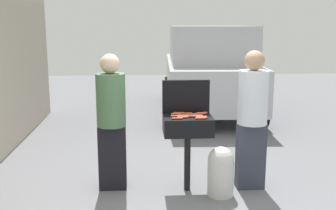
% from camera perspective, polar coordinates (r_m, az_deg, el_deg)
% --- Properties ---
extents(ground_plane, '(24.00, 24.00, 0.00)m').
position_cam_1_polar(ground_plane, '(4.97, 0.98, -13.19)').
color(ground_plane, slate).
extents(bbq_grill, '(0.60, 0.44, 0.95)m').
position_cam_1_polar(bbq_grill, '(4.98, 2.80, -3.27)').
color(bbq_grill, black).
rests_on(bbq_grill, ground).
extents(grill_lid_open, '(0.60, 0.05, 0.42)m').
position_cam_1_polar(grill_lid_open, '(5.11, 2.55, 1.21)').
color(grill_lid_open, black).
rests_on(grill_lid_open, bbq_grill).
extents(hot_dog_0, '(0.13, 0.04, 0.03)m').
position_cam_1_polar(hot_dog_0, '(4.89, 1.17, -1.60)').
color(hot_dog_0, '#B74C33').
rests_on(hot_dog_0, bbq_grill).
extents(hot_dog_1, '(0.13, 0.03, 0.03)m').
position_cam_1_polar(hot_dog_1, '(4.99, 3.38, -1.36)').
color(hot_dog_1, '#C6593D').
rests_on(hot_dog_1, bbq_grill).
extents(hot_dog_2, '(0.13, 0.03, 0.03)m').
position_cam_1_polar(hot_dog_2, '(5.06, 1.49, -1.15)').
color(hot_dog_2, '#B74C33').
rests_on(hot_dog_2, bbq_grill).
extents(hot_dog_3, '(0.13, 0.03, 0.03)m').
position_cam_1_polar(hot_dog_3, '(4.87, 4.77, -1.69)').
color(hot_dog_3, '#C6593D').
rests_on(hot_dog_3, bbq_grill).
extents(hot_dog_4, '(0.13, 0.04, 0.03)m').
position_cam_1_polar(hot_dog_4, '(4.84, 2.10, -1.75)').
color(hot_dog_4, '#C6593D').
rests_on(hot_dog_4, bbq_grill).
extents(hot_dog_5, '(0.13, 0.03, 0.03)m').
position_cam_1_polar(hot_dog_5, '(4.96, 4.09, -1.46)').
color(hot_dog_5, '#B74C33').
rests_on(hot_dog_5, bbq_grill).
extents(hot_dog_6, '(0.13, 0.04, 0.03)m').
position_cam_1_polar(hot_dog_6, '(5.04, 4.53, -1.26)').
color(hot_dog_6, '#AD4228').
rests_on(hot_dog_6, bbq_grill).
extents(hot_dog_7, '(0.13, 0.04, 0.03)m').
position_cam_1_polar(hot_dog_7, '(4.84, 4.82, -1.78)').
color(hot_dog_7, '#AD4228').
rests_on(hot_dog_7, bbq_grill).
extents(hot_dog_8, '(0.13, 0.04, 0.03)m').
position_cam_1_polar(hot_dog_8, '(4.89, 2.70, -1.61)').
color(hot_dog_8, '#AD4228').
rests_on(hot_dog_8, bbq_grill).
extents(hot_dog_9, '(0.13, 0.03, 0.03)m').
position_cam_1_polar(hot_dog_9, '(5.00, 1.21, -1.31)').
color(hot_dog_9, '#B74C33').
rests_on(hot_dog_9, bbq_grill).
extents(hot_dog_10, '(0.13, 0.03, 0.03)m').
position_cam_1_polar(hot_dog_10, '(4.80, 4.66, -1.90)').
color(hot_dog_10, '#B74C33').
rests_on(hot_dog_10, bbq_grill).
extents(hot_dog_11, '(0.13, 0.03, 0.03)m').
position_cam_1_polar(hot_dog_11, '(4.78, 1.32, -1.91)').
color(hot_dog_11, '#B74C33').
rests_on(hot_dog_11, bbq_grill).
extents(hot_dog_12, '(0.13, 0.03, 0.03)m').
position_cam_1_polar(hot_dog_12, '(4.90, 4.20, -1.61)').
color(hot_dog_12, '#B74C33').
rests_on(hot_dog_12, bbq_grill).
extents(hot_dog_13, '(0.13, 0.04, 0.03)m').
position_cam_1_polar(hot_dog_13, '(4.94, 2.12, -1.46)').
color(hot_dog_13, '#B74C33').
rests_on(hot_dog_13, bbq_grill).
extents(hot_dog_14, '(0.13, 0.04, 0.03)m').
position_cam_1_polar(hot_dog_14, '(5.05, 2.71, -1.20)').
color(hot_dog_14, '#AD4228').
rests_on(hot_dog_14, bbq_grill).
extents(hot_dog_15, '(0.13, 0.04, 0.03)m').
position_cam_1_polar(hot_dog_15, '(5.08, 4.82, -1.14)').
color(hot_dog_15, '#C6593D').
rests_on(hot_dog_15, bbq_grill).
extents(propane_tank, '(0.32, 0.32, 0.62)m').
position_cam_1_polar(propane_tank, '(5.00, 7.46, -9.14)').
color(propane_tank, silver).
rests_on(propane_tank, ground).
extents(person_left, '(0.36, 0.36, 1.72)m').
position_cam_1_polar(person_left, '(5.04, -8.02, -1.74)').
color(person_left, black).
rests_on(person_left, ground).
extents(person_right, '(0.37, 0.37, 1.76)m').
position_cam_1_polar(person_right, '(5.12, 11.83, -1.41)').
color(person_right, '#333847').
rests_on(person_right, ground).
extents(parked_minivan, '(2.22, 4.49, 2.02)m').
position_cam_1_polar(parked_minivan, '(9.49, 5.77, 5.06)').
color(parked_minivan, '#B7B7BC').
rests_on(parked_minivan, ground).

